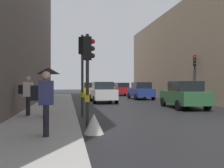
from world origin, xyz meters
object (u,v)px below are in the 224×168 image
traffic_light_near_right (83,60)px  car_white_compact (103,92)px  warning_sign_triangle (94,124)px  car_blue_van (141,91)px  traffic_light_mid_street (195,70)px  traffic_light_near_left (88,63)px  car_green_estate (184,95)px  car_silver_hatchback (116,88)px  car_red_sedan (122,89)px  pedestrian_with_black_backpack (27,93)px  car_yellow_taxi (90,90)px  pedestrian_with_grey_backpack (44,99)px  pedestrian_with_umbrella (48,78)px

traffic_light_near_right → car_white_compact: bearing=74.8°
warning_sign_triangle → car_blue_van: bearing=67.3°
traffic_light_mid_street → car_blue_van: bearing=113.5°
traffic_light_near_right → traffic_light_near_left: size_ratio=1.17×
traffic_light_near_left → car_green_estate: (6.70, 5.51, -1.47)m
traffic_light_near_right → car_silver_hatchback: size_ratio=0.93×
traffic_light_near_left → car_red_sedan: traffic_light_near_left is taller
car_white_compact → pedestrian_with_black_backpack: (-4.76, -8.63, 0.29)m
car_white_compact → car_yellow_taxi: bearing=91.0°
traffic_light_mid_street → pedestrian_with_grey_backpack: (-10.73, -10.64, -1.58)m
traffic_light_near_right → pedestrian_with_black_backpack: bearing=-170.3°
traffic_light_near_right → pedestrian_with_umbrella: bearing=-146.2°
car_green_estate → car_red_sedan: 17.68m
car_white_compact → pedestrian_with_black_backpack: size_ratio=2.37×
traffic_light_mid_street → car_green_estate: (-2.67, -3.24, -1.87)m
traffic_light_mid_street → car_blue_van: size_ratio=0.95×
car_blue_van → traffic_light_near_left: bearing=-114.5°
car_blue_van → pedestrian_with_grey_backpack: bearing=-115.9°
traffic_light_mid_street → car_silver_hatchback: 20.67m
car_yellow_taxi → car_red_sedan: (4.61, 2.30, 0.00)m
car_red_sedan → warning_sign_triangle: size_ratio=6.52×
pedestrian_with_grey_backpack → car_yellow_taxi: bearing=81.5°
car_red_sedan → car_blue_van: (0.09, -8.40, 0.00)m
car_silver_hatchback → pedestrian_with_grey_backpack: 32.26m
pedestrian_with_black_backpack → car_green_estate: bearing=17.7°
pedestrian_with_grey_backpack → car_white_compact: bearing=74.7°
traffic_light_mid_street → car_silver_hatchback: bearing=96.1°
pedestrian_with_grey_backpack → warning_sign_triangle: size_ratio=2.72×
car_green_estate → pedestrian_with_grey_backpack: 10.94m
car_blue_van → warning_sign_triangle: bearing=-112.7°
traffic_light_near_right → pedestrian_with_black_backpack: (-2.54, -0.43, -1.58)m
car_green_estate → pedestrian_with_black_backpack: 9.70m
car_silver_hatchback → pedestrian_with_black_backpack: size_ratio=2.43×
car_green_estate → car_blue_van: 9.28m
car_silver_hatchback → pedestrian_with_black_backpack: bearing=-110.0°
traffic_light_mid_street → car_yellow_taxi: size_ratio=0.94×
car_blue_van → pedestrian_with_grey_backpack: size_ratio=2.38×
traffic_light_near_right → car_white_compact: 8.69m
car_yellow_taxi → car_white_compact: (0.17, -9.69, 0.00)m
car_green_estate → car_blue_van: same height
car_green_estate → car_white_compact: 7.24m
traffic_light_near_right → car_white_compact: (2.22, 8.19, -1.87)m
warning_sign_triangle → car_white_compact: bearing=80.2°
car_silver_hatchback → car_red_sedan: size_ratio=1.02×
traffic_light_near_left → pedestrian_with_umbrella: bearing=129.1°
traffic_light_near_right → traffic_light_mid_street: (9.38, 5.75, -0.00)m
traffic_light_near_left → car_white_compact: traffic_light_near_left is taller
traffic_light_mid_street → pedestrian_with_grey_backpack: bearing=-135.2°
traffic_light_near_left → car_red_sedan: (6.66, 23.19, -1.47)m
pedestrian_with_black_backpack → warning_sign_triangle: (2.63, -3.70, -0.84)m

